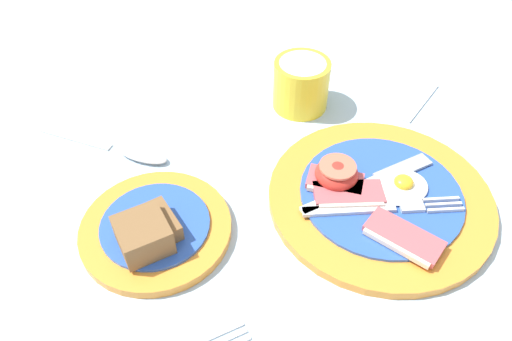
% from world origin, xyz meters
% --- Properties ---
extents(ground_plane, '(3.00, 3.00, 0.00)m').
position_xyz_m(ground_plane, '(0.00, 0.00, 0.00)').
color(ground_plane, '#A3BCD1').
extents(breakfast_plate, '(0.27, 0.27, 0.04)m').
position_xyz_m(breakfast_plate, '(0.09, -0.00, 0.01)').
color(breakfast_plate, orange).
rests_on(breakfast_plate, ground_plane).
extents(bread_plate, '(0.17, 0.17, 0.05)m').
position_xyz_m(bread_plate, '(-0.17, 0.03, 0.01)').
color(bread_plate, orange).
rests_on(bread_plate, ground_plane).
extents(sugar_cup, '(0.08, 0.08, 0.07)m').
position_xyz_m(sugar_cup, '(0.07, 0.20, 0.04)').
color(sugar_cup, yellow).
rests_on(sugar_cup, ground_plane).
extents(teaspoon_by_saucer, '(0.17, 0.13, 0.01)m').
position_xyz_m(teaspoon_by_saucer, '(0.18, 0.11, 0.01)').
color(teaspoon_by_saucer, silver).
rests_on(teaspoon_by_saucer, ground_plane).
extents(teaspoon_near_cup, '(0.16, 0.13, 0.01)m').
position_xyz_m(teaspoon_near_cup, '(-0.18, 0.18, 0.01)').
color(teaspoon_near_cup, silver).
rests_on(teaspoon_near_cup, ground_plane).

